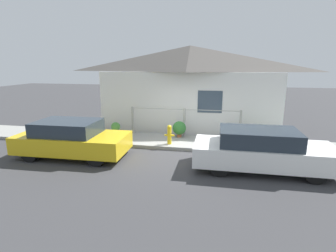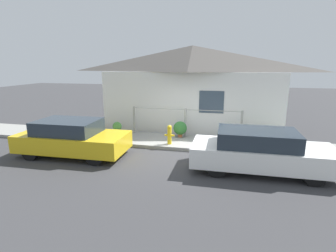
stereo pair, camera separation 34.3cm
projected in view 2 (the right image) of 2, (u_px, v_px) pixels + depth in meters
The scene contains 10 objects.
ground_plane at pixel (178, 151), 10.10m from camera, with size 60.00×60.00×0.00m, color #38383A.
sidewalk at pixel (182, 142), 10.99m from camera, with size 24.00×1.91×0.14m.
house at pixel (192, 63), 12.54m from camera, with size 8.90×2.23×4.13m.
fence at pixel (185, 121), 11.57m from camera, with size 4.90×0.10×1.23m.
car_left at pixel (72, 138), 9.51m from camera, with size 3.96×1.84×1.31m.
car_right at pixel (260, 151), 8.07m from camera, with size 4.28×1.72×1.32m.
fire_hydrant at pixel (169, 134), 10.43m from camera, with size 0.39×0.18×0.78m.
potted_plant_near_hydrant at pixel (180, 128), 11.41m from camera, with size 0.59×0.59×0.70m.
potted_plant_by_fence at pixel (117, 128), 11.88m from camera, with size 0.41×0.41×0.58m.
potted_plant_corner at pixel (263, 136), 10.40m from camera, with size 0.51×0.51×0.60m.
Camera 2 is at (1.82, -9.42, 3.30)m, focal length 28.00 mm.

